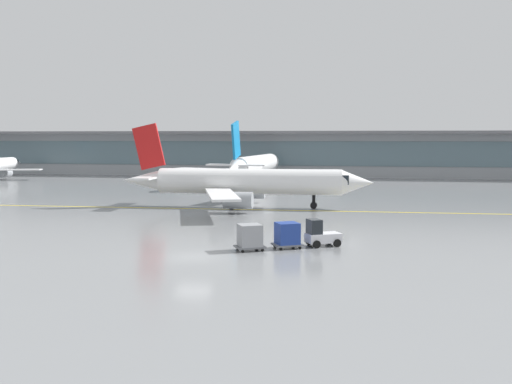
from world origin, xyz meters
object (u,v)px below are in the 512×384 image
object	(u,v)px
cargo_dolly_trailing	(250,236)
cargo_dolly_lead	(287,234)
gate_airplane_1	(256,165)
baggage_tug	(320,235)
taxiing_regional_jet	(246,182)

from	to	relation	value
cargo_dolly_trailing	cargo_dolly_lead	bearing A→B (deg)	-0.00
gate_airplane_1	cargo_dolly_trailing	xyz separation A→B (m)	(10.28, -62.56, -2.24)
baggage_tug	cargo_dolly_trailing	bearing A→B (deg)	180.00
gate_airplane_1	cargo_dolly_lead	size ratio (longest dim) A/B	12.75
taxiing_regional_jet	baggage_tug	distance (m)	25.63
gate_airplane_1	taxiing_regional_jet	distance (m)	36.91
baggage_tug	cargo_dolly_trailing	size ratio (longest dim) A/B	1.14
gate_airplane_1	baggage_tug	size ratio (longest dim) A/B	11.23
baggage_tug	gate_airplane_1	bearing A→B (deg)	77.03
gate_airplane_1	baggage_tug	distance (m)	61.93
cargo_dolly_lead	cargo_dolly_trailing	xyz separation A→B (m)	(-2.61, -1.35, 0.00)
gate_airplane_1	cargo_dolly_lead	distance (m)	62.59
taxiing_regional_jet	gate_airplane_1	bearing A→B (deg)	96.47
gate_airplane_1	cargo_dolly_trailing	bearing A→B (deg)	-166.38
gate_airplane_1	taxiing_regional_jet	xyz separation A→B (m)	(5.11, -36.55, -0.29)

